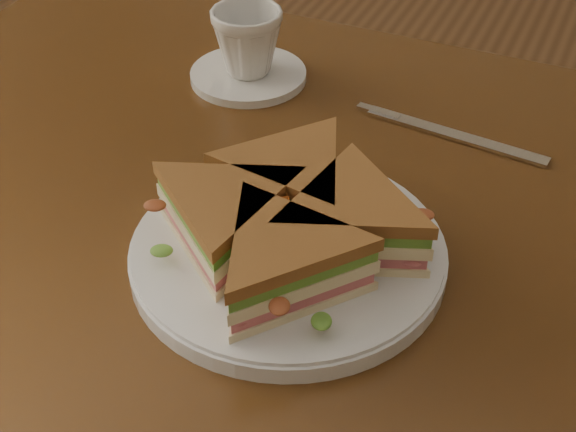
{
  "coord_description": "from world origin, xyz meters",
  "views": [
    {
      "loc": [
        0.18,
        -0.53,
        1.22
      ],
      "look_at": [
        -0.03,
        -0.05,
        0.8
      ],
      "focal_mm": 50.0,
      "sensor_mm": 36.0,
      "label": 1
    }
  ],
  "objects_px": {
    "spoon": "(285,199)",
    "saucer": "(248,75)",
    "plate": "(288,253)",
    "coffee_cup": "(247,42)",
    "table": "(342,311)",
    "knife": "(442,132)",
    "sandwich_wedges": "(288,221)"
  },
  "relations": [
    {
      "from": "knife",
      "to": "coffee_cup",
      "type": "xyz_separation_m",
      "value": [
        -0.24,
        0.02,
        0.05
      ]
    },
    {
      "from": "saucer",
      "to": "plate",
      "type": "bearing_deg",
      "value": -57.52
    },
    {
      "from": "sandwich_wedges",
      "to": "coffee_cup",
      "type": "distance_m",
      "value": 0.32
    },
    {
      "from": "spoon",
      "to": "knife",
      "type": "distance_m",
      "value": 0.21
    },
    {
      "from": "coffee_cup",
      "to": "table",
      "type": "bearing_deg",
      "value": -23.06
    },
    {
      "from": "plate",
      "to": "sandwich_wedges",
      "type": "bearing_deg",
      "value": 90.0
    },
    {
      "from": "table",
      "to": "coffee_cup",
      "type": "bearing_deg",
      "value": 133.58
    },
    {
      "from": "coffee_cup",
      "to": "saucer",
      "type": "bearing_deg",
      "value": 0.0
    },
    {
      "from": "sandwich_wedges",
      "to": "coffee_cup",
      "type": "bearing_deg",
      "value": 122.48
    },
    {
      "from": "sandwich_wedges",
      "to": "knife",
      "type": "relative_size",
      "value": 1.36
    },
    {
      "from": "saucer",
      "to": "knife",
      "type": "bearing_deg",
      "value": -5.08
    },
    {
      "from": "knife",
      "to": "coffee_cup",
      "type": "height_order",
      "value": "coffee_cup"
    },
    {
      "from": "plate",
      "to": "knife",
      "type": "height_order",
      "value": "plate"
    },
    {
      "from": "spoon",
      "to": "sandwich_wedges",
      "type": "bearing_deg",
      "value": -71.86
    },
    {
      "from": "table",
      "to": "knife",
      "type": "distance_m",
      "value": 0.22
    },
    {
      "from": "sandwich_wedges",
      "to": "plate",
      "type": "bearing_deg",
      "value": -90.0
    },
    {
      "from": "spoon",
      "to": "coffee_cup",
      "type": "xyz_separation_m",
      "value": [
        -0.14,
        0.2,
        0.04
      ]
    },
    {
      "from": "knife",
      "to": "saucer",
      "type": "relative_size",
      "value": 1.57
    },
    {
      "from": "knife",
      "to": "saucer",
      "type": "distance_m",
      "value": 0.24
    },
    {
      "from": "plate",
      "to": "coffee_cup",
      "type": "bearing_deg",
      "value": 122.48
    },
    {
      "from": "spoon",
      "to": "saucer",
      "type": "bearing_deg",
      "value": 116.79
    },
    {
      "from": "plate",
      "to": "sandwich_wedges",
      "type": "height_order",
      "value": "sandwich_wedges"
    },
    {
      "from": "spoon",
      "to": "saucer",
      "type": "distance_m",
      "value": 0.24
    },
    {
      "from": "table",
      "to": "spoon",
      "type": "bearing_deg",
      "value": 163.83
    },
    {
      "from": "spoon",
      "to": "saucer",
      "type": "xyz_separation_m",
      "value": [
        -0.14,
        0.2,
        0.0
      ]
    },
    {
      "from": "saucer",
      "to": "sandwich_wedges",
      "type": "bearing_deg",
      "value": -57.52
    },
    {
      "from": "table",
      "to": "saucer",
      "type": "bearing_deg",
      "value": 133.58
    },
    {
      "from": "knife",
      "to": "saucer",
      "type": "bearing_deg",
      "value": -178.68
    },
    {
      "from": "table",
      "to": "saucer",
      "type": "xyz_separation_m",
      "value": [
        -0.21,
        0.22,
        0.1
      ]
    },
    {
      "from": "knife",
      "to": "saucer",
      "type": "xyz_separation_m",
      "value": [
        -0.24,
        0.02,
        0.0
      ]
    },
    {
      "from": "spoon",
      "to": "coffee_cup",
      "type": "relative_size",
      "value": 2.22
    },
    {
      "from": "table",
      "to": "saucer",
      "type": "relative_size",
      "value": 8.77
    }
  ]
}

